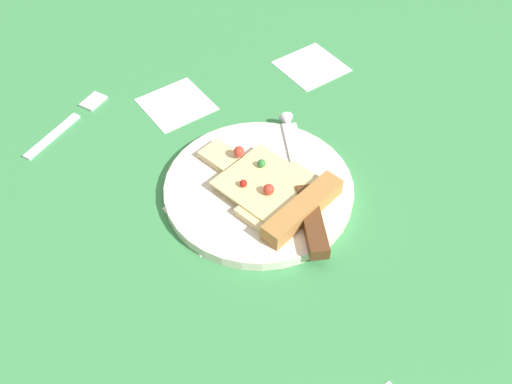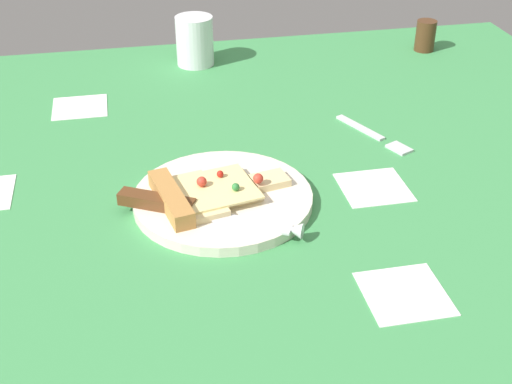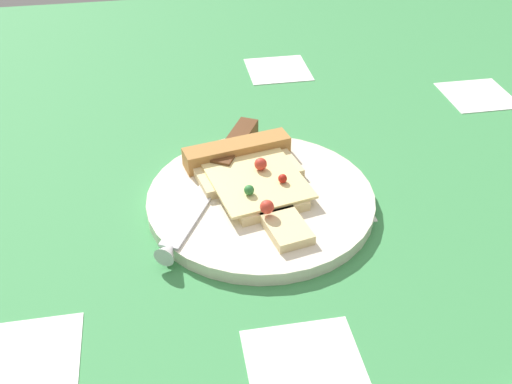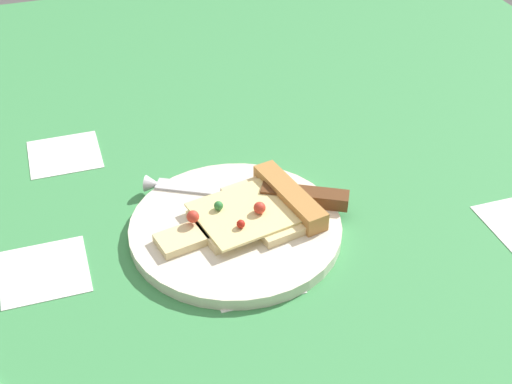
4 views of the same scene
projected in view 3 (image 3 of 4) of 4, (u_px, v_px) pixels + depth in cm
name	position (u px, v px, depth cm)	size (l,w,h in cm)	color
ground_plane	(191.00, 233.00, 60.32)	(138.07, 138.07, 3.00)	#3D8C4C
plate	(261.00, 200.00, 61.22)	(23.56, 23.56, 1.38)	silver
pizza_slice	(252.00, 175.00, 62.22)	(18.62, 12.88, 2.68)	beige
knife	(221.00, 168.00, 63.63)	(22.12, 13.25, 2.45)	silver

